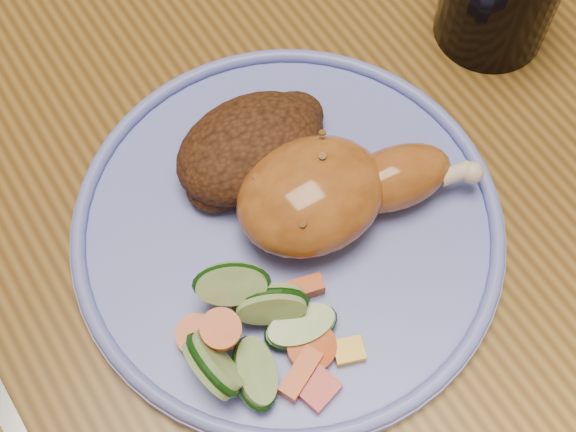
% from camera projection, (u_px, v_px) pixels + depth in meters
% --- Properties ---
extents(ground, '(4.00, 4.00, 0.00)m').
position_uv_depth(ground, '(261.00, 346.00, 1.29)').
color(ground, '#52381C').
rests_on(ground, ground).
extents(dining_table, '(0.90, 1.40, 0.75)m').
position_uv_depth(dining_table, '(238.00, 118.00, 0.69)').
color(dining_table, brown).
rests_on(dining_table, ground).
extents(plate, '(0.29, 0.29, 0.01)m').
position_uv_depth(plate, '(288.00, 230.00, 0.55)').
color(plate, '#6C78DD').
rests_on(plate, dining_table).
extents(plate_rim, '(0.29, 0.29, 0.01)m').
position_uv_depth(plate_rim, '(288.00, 223.00, 0.54)').
color(plate_rim, '#6C78DD').
rests_on(plate_rim, plate).
extents(chicken_leg, '(0.16, 0.09, 0.05)m').
position_uv_depth(chicken_leg, '(332.00, 191.00, 0.52)').
color(chicken_leg, '#AD6024').
rests_on(chicken_leg, plate).
extents(rice_pilaf, '(0.12, 0.08, 0.05)m').
position_uv_depth(rice_pilaf, '(253.00, 147.00, 0.55)').
color(rice_pilaf, '#412110').
rests_on(rice_pilaf, plate).
extents(vegetable_pile, '(0.11, 0.12, 0.05)m').
position_uv_depth(vegetable_pile, '(259.00, 333.00, 0.49)').
color(vegetable_pile, '#A50A05').
rests_on(vegetable_pile, plate).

